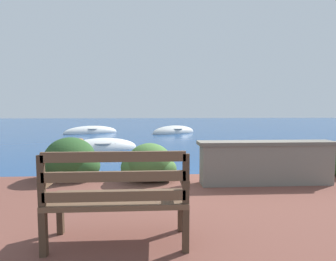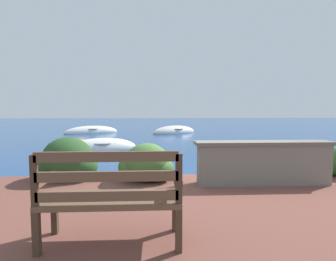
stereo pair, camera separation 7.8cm
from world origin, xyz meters
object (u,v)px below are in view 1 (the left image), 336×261
Objects in this scene: rowboat_far at (91,132)px; mooring_buoy at (80,143)px; park_bench at (117,195)px; rowboat_mid at (174,132)px; rowboat_nearest at (102,149)px.

mooring_buoy is at bearing 71.39° from rowboat_far.
park_bench is 14.74m from rowboat_far.
rowboat_mid is at bearing 49.24° from mooring_buoy.
park_bench is at bearing -97.68° from rowboat_nearest.
rowboat_nearest is at bearing -53.51° from mooring_buoy.
rowboat_nearest is 6.41× the size of mooring_buoy.
mooring_buoy is at bearing 106.68° from rowboat_nearest.
rowboat_nearest is at bearing 32.74° from rowboat_mid.
rowboat_far is at bearing 98.28° from mooring_buoy.
park_bench is 0.39× the size of rowboat_far.
rowboat_mid is (1.66, 14.10, -0.63)m from park_bench.
park_bench reaches higher than rowboat_far.
rowboat_nearest is 7.56m from rowboat_mid.
rowboat_far is at bearing 98.16° from park_bench.
rowboat_nearest is 0.86× the size of rowboat_mid.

